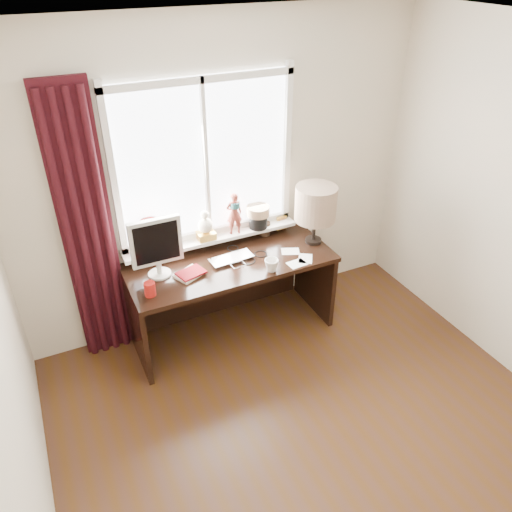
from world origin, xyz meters
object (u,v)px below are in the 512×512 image
monitor (156,244)px  laptop (232,259)px  mug (272,265)px  desk (227,279)px  red_cup (150,289)px  table_lamp (316,204)px

monitor → laptop: bearing=-4.5°
monitor → mug: bearing=-21.7°
mug → desk: 0.53m
laptop → red_cup: 0.75m
red_cup → monitor: 0.35m
mug → desk: size_ratio=0.07×
desk → mug: bearing=-57.2°
laptop → mug: (0.22, -0.28, 0.04)m
laptop → monitor: size_ratio=0.74×
laptop → red_cup: (-0.73, -0.18, 0.04)m
laptop → table_lamp: size_ratio=0.70×
red_cup → desk: red_cup is taller
laptop → desk: bearing=94.6°
mug → table_lamp: bearing=24.8°
red_cup → monitor: size_ratio=0.22×
monitor → desk: bearing=4.2°
mug → desk: mug is taller
red_cup → laptop: bearing=14.1°
red_cup → desk: 0.82m
desk → monitor: 0.78m
mug → table_lamp: 0.66m
mug → monitor: monitor is taller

